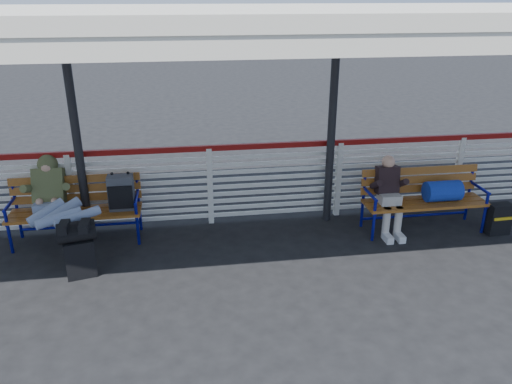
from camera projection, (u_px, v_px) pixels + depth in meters
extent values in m
plane|color=black|center=(222.00, 290.00, 6.00)|extent=(60.00, 60.00, 0.00)
cube|color=silver|center=(210.00, 186.00, 7.51)|extent=(12.00, 0.04, 1.04)
cube|color=maroon|center=(209.00, 148.00, 7.29)|extent=(12.00, 0.06, 0.08)
cube|color=silver|center=(208.00, 15.00, 5.67)|extent=(12.60, 3.60, 0.16)
cube|color=silver|center=(221.00, 41.00, 4.11)|extent=(12.60, 0.06, 0.30)
cylinder|color=black|center=(76.00, 136.00, 6.79)|extent=(0.12, 0.12, 3.00)
cylinder|color=black|center=(332.00, 126.00, 7.29)|extent=(0.12, 0.12, 3.00)
cube|color=black|center=(80.00, 258.00, 6.20)|extent=(0.40, 0.29, 0.49)
cylinder|color=black|center=(76.00, 231.00, 6.07)|extent=(0.49, 0.35, 0.25)
cube|color=#A55B20|center=(75.00, 213.00, 6.97)|extent=(1.80, 0.50, 0.04)
cube|color=#A55B20|center=(76.00, 188.00, 7.11)|extent=(1.80, 0.10, 0.40)
cylinder|color=#0C1088|center=(10.00, 238.00, 6.76)|extent=(0.04, 0.04, 0.45)
cylinder|color=#0C1088|center=(138.00, 230.00, 6.99)|extent=(0.04, 0.04, 0.45)
cylinder|color=#0C1088|center=(17.00, 209.00, 7.10)|extent=(0.04, 0.04, 0.90)
cylinder|color=#0C1088|center=(139.00, 202.00, 7.34)|extent=(0.04, 0.04, 0.90)
cube|color=#47494E|center=(121.00, 192.00, 6.98)|extent=(0.35, 0.22, 0.49)
cube|color=#A55B20|center=(425.00, 203.00, 7.31)|extent=(1.80, 0.50, 0.04)
cube|color=#A55B20|center=(419.00, 179.00, 7.45)|extent=(1.80, 0.10, 0.40)
cylinder|color=#0C1088|center=(373.00, 226.00, 7.09)|extent=(0.04, 0.04, 0.45)
cylinder|color=#0C1088|center=(484.00, 219.00, 7.33)|extent=(0.04, 0.04, 0.45)
cylinder|color=#0C1088|center=(363.00, 199.00, 7.44)|extent=(0.04, 0.04, 0.90)
cylinder|color=#0C1088|center=(469.00, 193.00, 7.67)|extent=(0.04, 0.04, 0.90)
cylinder|color=navy|center=(443.00, 191.00, 7.28)|extent=(0.52, 0.30, 0.30)
cube|color=#8996B9|center=(49.00, 208.00, 6.90)|extent=(0.36, 0.26, 0.18)
cube|color=#4B522B|center=(49.00, 186.00, 6.99)|extent=(0.42, 0.38, 0.53)
sphere|color=#4B522B|center=(48.00, 164.00, 6.98)|extent=(0.28, 0.28, 0.28)
sphere|color=tan|center=(47.00, 166.00, 6.94)|extent=(0.21, 0.21, 0.21)
cube|color=black|center=(64.00, 227.00, 5.96)|extent=(0.11, 0.27, 0.10)
cube|color=black|center=(85.00, 226.00, 5.99)|extent=(0.11, 0.27, 0.10)
cube|color=#B7B0A6|center=(389.00, 199.00, 7.23)|extent=(0.30, 0.24, 0.16)
cube|color=black|center=(387.00, 180.00, 7.27)|extent=(0.32, 0.23, 0.42)
sphere|color=tan|center=(388.00, 162.00, 7.18)|extent=(0.19, 0.19, 0.19)
cylinder|color=#B7B0A6|center=(386.00, 223.00, 7.16)|extent=(0.11, 0.11, 0.46)
cylinder|color=#B7B0A6|center=(398.00, 222.00, 7.19)|extent=(0.11, 0.11, 0.46)
cube|color=silver|center=(387.00, 238.00, 7.14)|extent=(0.10, 0.24, 0.10)
cube|color=silver|center=(399.00, 237.00, 7.17)|extent=(0.10, 0.24, 0.10)
cube|color=black|center=(498.00, 219.00, 7.31)|extent=(0.35, 0.20, 0.47)
cube|color=gold|center=(503.00, 219.00, 7.19)|extent=(0.28, 0.03, 0.04)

